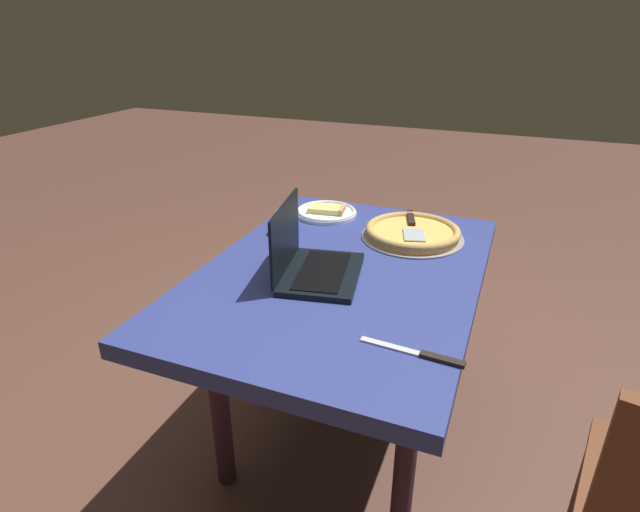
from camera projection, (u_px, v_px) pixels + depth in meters
name	position (u px, v px, depth m)	size (l,w,h in m)	color
ground_plane	(339.00, 442.00, 1.87)	(12.00, 12.00, 0.00)	brown
dining_table	(342.00, 292.00, 1.61)	(1.19, 0.82, 0.72)	navy
laptop	(310.00, 261.00, 1.51)	(0.34, 0.28, 0.22)	black
pizza_plate	(327.00, 212.00, 1.99)	(0.24, 0.24, 0.04)	white
pizza_tray	(413.00, 232.00, 1.78)	(0.36, 0.36, 0.04)	#969198
table_knife	(422.00, 354.00, 1.16)	(0.04, 0.25, 0.01)	silver
drink_cup	(287.00, 222.00, 1.81)	(0.08, 0.08, 0.08)	blue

